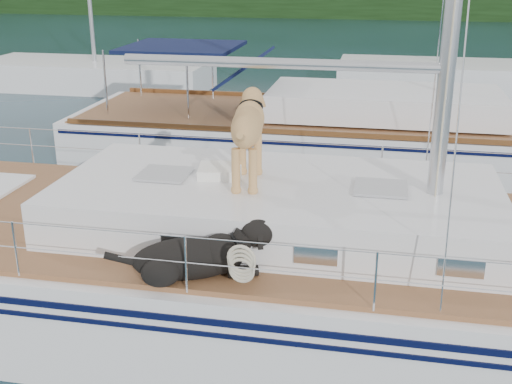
# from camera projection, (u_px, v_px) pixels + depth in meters

# --- Properties ---
(ground) EXTENTS (120.00, 120.00, 0.00)m
(ground) POSITION_uv_depth(u_px,v_px,m) (215.00, 310.00, 8.34)
(ground) COLOR black
(ground) RESTS_ON ground
(shore_bank) EXTENTS (92.00, 1.00, 1.20)m
(shore_bank) POSITION_uv_depth(u_px,v_px,m) (363.00, 9.00, 50.72)
(shore_bank) COLOR #595147
(shore_bank) RESTS_ON ground
(main_sailboat) EXTENTS (12.00, 3.87, 14.01)m
(main_sailboat) POSITION_uv_depth(u_px,v_px,m) (221.00, 264.00, 8.08)
(main_sailboat) COLOR white
(main_sailboat) RESTS_ON ground
(neighbor_sailboat) EXTENTS (11.00, 3.50, 13.30)m
(neighbor_sailboat) POSITION_uv_depth(u_px,v_px,m) (331.00, 138.00, 13.98)
(neighbor_sailboat) COLOR white
(neighbor_sailboat) RESTS_ON ground
(bg_boat_west) EXTENTS (8.00, 3.00, 11.65)m
(bg_boat_west) POSITION_uv_depth(u_px,v_px,m) (96.00, 76.00, 22.56)
(bg_boat_west) COLOR white
(bg_boat_west) RESTS_ON ground
(bg_boat_center) EXTENTS (7.20, 3.00, 11.65)m
(bg_boat_center) POSITION_uv_depth(u_px,v_px,m) (444.00, 77.00, 22.20)
(bg_boat_center) COLOR white
(bg_boat_center) RESTS_ON ground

